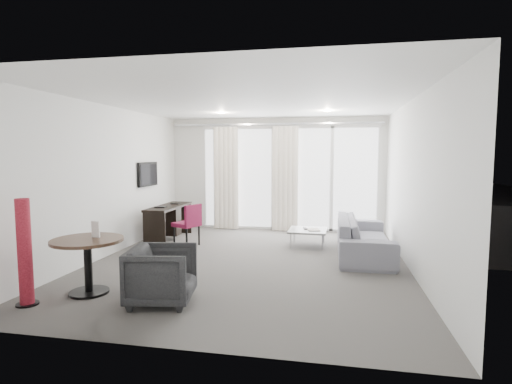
% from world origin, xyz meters
% --- Properties ---
extents(floor, '(5.00, 6.00, 0.00)m').
position_xyz_m(floor, '(0.00, 0.00, 0.00)').
color(floor, '#534F4B').
rests_on(floor, ground).
extents(ceiling, '(5.00, 6.00, 0.00)m').
position_xyz_m(ceiling, '(0.00, 0.00, 2.60)').
color(ceiling, white).
rests_on(ceiling, ground).
extents(wall_left, '(0.00, 6.00, 2.60)m').
position_xyz_m(wall_left, '(-2.50, 0.00, 1.30)').
color(wall_left, silver).
rests_on(wall_left, ground).
extents(wall_right, '(0.00, 6.00, 2.60)m').
position_xyz_m(wall_right, '(2.50, 0.00, 1.30)').
color(wall_right, silver).
rests_on(wall_right, ground).
extents(wall_front, '(5.00, 0.00, 2.60)m').
position_xyz_m(wall_front, '(0.00, -3.00, 1.30)').
color(wall_front, silver).
rests_on(wall_front, ground).
extents(window_panel, '(4.00, 0.02, 2.38)m').
position_xyz_m(window_panel, '(0.30, 2.98, 1.20)').
color(window_panel, white).
rests_on(window_panel, ground).
extents(window_frame, '(4.10, 0.06, 2.44)m').
position_xyz_m(window_frame, '(0.30, 2.97, 1.20)').
color(window_frame, white).
rests_on(window_frame, ground).
extents(curtain_left, '(0.60, 0.20, 2.38)m').
position_xyz_m(curtain_left, '(-1.15, 2.82, 1.20)').
color(curtain_left, white).
rests_on(curtain_left, ground).
extents(curtain_right, '(0.60, 0.20, 2.38)m').
position_xyz_m(curtain_right, '(0.25, 2.82, 1.20)').
color(curtain_right, white).
rests_on(curtain_right, ground).
extents(curtain_track, '(4.80, 0.04, 0.04)m').
position_xyz_m(curtain_track, '(0.00, 2.82, 2.45)').
color(curtain_track, '#B2B2B7').
rests_on(curtain_track, ceiling).
extents(downlight_a, '(0.12, 0.12, 0.02)m').
position_xyz_m(downlight_a, '(-0.90, 1.60, 2.59)').
color(downlight_a, '#FFE0B2').
rests_on(downlight_a, ceiling).
extents(downlight_b, '(0.12, 0.12, 0.02)m').
position_xyz_m(downlight_b, '(1.20, 1.60, 2.59)').
color(downlight_b, '#FFE0B2').
rests_on(downlight_b, ceiling).
extents(desk, '(0.47, 1.49, 0.70)m').
position_xyz_m(desk, '(-2.00, 1.42, 0.35)').
color(desk, black).
rests_on(desk, floor).
extents(tv, '(0.05, 0.80, 0.50)m').
position_xyz_m(tv, '(-2.46, 1.45, 1.35)').
color(tv, black).
rests_on(tv, wall_left).
extents(desk_chair, '(0.58, 0.56, 0.81)m').
position_xyz_m(desk_chair, '(-1.43, 0.95, 0.41)').
color(desk_chair, maroon).
rests_on(desk_chair, floor).
extents(round_table, '(0.92, 0.92, 0.70)m').
position_xyz_m(round_table, '(-1.69, -1.82, 0.35)').
color(round_table, '#3E291C').
rests_on(round_table, floor).
extents(menu_card, '(0.11, 0.03, 0.21)m').
position_xyz_m(menu_card, '(-1.64, -1.71, 0.72)').
color(menu_card, white).
rests_on(menu_card, round_table).
extents(red_lamp, '(0.27, 0.27, 1.25)m').
position_xyz_m(red_lamp, '(-2.17, -2.31, 0.63)').
color(red_lamp, maroon).
rests_on(red_lamp, floor).
extents(tub_armchair, '(0.86, 0.84, 0.68)m').
position_xyz_m(tub_armchair, '(-0.64, -1.95, 0.34)').
color(tub_armchair, '#242426').
rests_on(tub_armchair, floor).
extents(coffee_table, '(0.73, 0.73, 0.32)m').
position_xyz_m(coffee_table, '(0.87, 1.37, 0.16)').
color(coffee_table, gray).
rests_on(coffee_table, floor).
extents(remote, '(0.08, 0.17, 0.02)m').
position_xyz_m(remote, '(0.81, 1.42, 0.36)').
color(remote, black).
rests_on(remote, coffee_table).
extents(magazine, '(0.30, 0.35, 0.02)m').
position_xyz_m(magazine, '(0.98, 1.33, 0.36)').
color(magazine, gray).
rests_on(magazine, coffee_table).
extents(sofa, '(0.88, 2.24, 0.65)m').
position_xyz_m(sofa, '(1.87, 0.85, 0.33)').
color(sofa, slate).
rests_on(sofa, floor).
extents(terrace_slab, '(5.60, 3.00, 0.12)m').
position_xyz_m(terrace_slab, '(0.30, 4.50, -0.06)').
color(terrace_slab, '#4D4D50').
rests_on(terrace_slab, ground).
extents(rattan_chair_a, '(0.63, 0.63, 0.74)m').
position_xyz_m(rattan_chair_a, '(0.85, 4.63, 0.37)').
color(rattan_chair_a, '#4E331D').
rests_on(rattan_chair_a, terrace_slab).
extents(rattan_chair_b, '(0.59, 0.59, 0.81)m').
position_xyz_m(rattan_chair_b, '(1.75, 4.66, 0.41)').
color(rattan_chair_b, '#4E331D').
rests_on(rattan_chair_b, terrace_slab).
extents(rattan_table, '(0.61, 0.61, 0.52)m').
position_xyz_m(rattan_table, '(1.59, 4.65, 0.26)').
color(rattan_table, '#4E331D').
rests_on(rattan_table, terrace_slab).
extents(balustrade, '(5.50, 0.06, 1.05)m').
position_xyz_m(balustrade, '(0.30, 5.95, 0.50)').
color(balustrade, '#B2B2B7').
rests_on(balustrade, terrace_slab).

